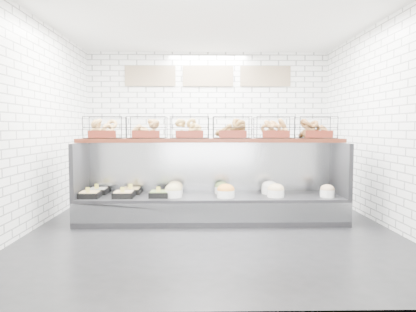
{
  "coord_description": "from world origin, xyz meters",
  "views": [
    {
      "loc": [
        -0.17,
        -5.8,
        1.43
      ],
      "look_at": [
        -0.05,
        0.45,
        0.99
      ],
      "focal_mm": 35.0,
      "sensor_mm": 36.0,
      "label": 1
    }
  ],
  "objects": [
    {
      "name": "display_case",
      "position": [
        -0.01,
        0.34,
        0.33
      ],
      "size": [
        4.0,
        0.9,
        1.2
      ],
      "color": "black",
      "rests_on": "ground"
    },
    {
      "name": "room_shell",
      "position": [
        0.0,
        0.6,
        2.06
      ],
      "size": [
        5.02,
        5.51,
        3.01
      ],
      "color": "white",
      "rests_on": "ground"
    },
    {
      "name": "ground",
      "position": [
        0.0,
        0.0,
        0.0
      ],
      "size": [
        5.5,
        5.5,
        0.0
      ],
      "primitive_type": "plane",
      "color": "black",
      "rests_on": "ground"
    },
    {
      "name": "prep_counter",
      "position": [
        -0.01,
        2.43,
        0.47
      ],
      "size": [
        4.0,
        0.6,
        1.2
      ],
      "color": "#93969B",
      "rests_on": "ground"
    },
    {
      "name": "bagel_shelf",
      "position": [
        -0.0,
        0.52,
        1.39
      ],
      "size": [
        4.1,
        0.5,
        0.4
      ],
      "color": "#45190E",
      "rests_on": "display_case"
    }
  ]
}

